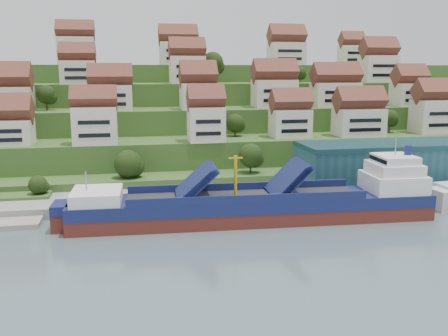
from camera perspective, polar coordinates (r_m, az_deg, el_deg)
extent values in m
plane|color=slate|center=(98.94, 0.21, -6.16)|extent=(300.00, 300.00, 0.00)
cube|color=gray|center=(117.73, 8.38, -2.88)|extent=(180.00, 14.00, 2.20)
cube|color=#2D4C1E|center=(181.66, -5.06, 2.47)|extent=(260.00, 128.00, 4.00)
cube|color=#2D4C1E|center=(186.09, -5.24, 3.76)|extent=(260.00, 118.00, 11.00)
cube|color=#2D4C1E|center=(193.58, -5.50, 5.09)|extent=(260.00, 102.00, 18.00)
cube|color=#2D4C1E|center=(201.18, -5.74, 6.32)|extent=(260.00, 86.00, 25.00)
cube|color=#2D4C1E|center=(209.89, -5.99, 7.34)|extent=(260.00, 68.00, 31.00)
cube|color=silver|center=(135.67, -23.48, 3.77)|extent=(11.86, 8.57, 6.25)
cube|color=silver|center=(129.66, -14.54, 4.73)|extent=(10.87, 7.03, 9.38)
cube|color=silver|center=(130.25, -2.07, 5.02)|extent=(9.12, 7.62, 8.97)
cube|color=silver|center=(140.21, 7.56, 5.10)|extent=(10.49, 7.73, 7.63)
cube|color=silver|center=(146.79, 15.14, 5.08)|extent=(13.26, 8.26, 7.65)
cube|color=silver|center=(160.94, 22.84, 5.47)|extent=(11.82, 8.31, 9.69)
cube|color=silver|center=(151.03, -22.80, 7.27)|extent=(9.34, 8.98, 6.81)
cube|color=silver|center=(147.09, -12.80, 7.85)|extent=(11.92, 7.90, 7.18)
cube|color=silver|center=(147.27, -2.96, 8.19)|extent=(10.17, 8.56, 7.56)
cube|color=silver|center=(155.93, 5.76, 8.47)|extent=(12.92, 8.36, 8.37)
cube|color=silver|center=(162.43, 12.60, 8.20)|extent=(14.50, 8.18, 7.42)
cube|color=silver|center=(172.12, 20.35, 7.88)|extent=(9.76, 8.04, 7.13)
cube|color=silver|center=(162.42, -16.33, 10.44)|extent=(10.47, 7.30, 7.13)
cube|color=silver|center=(163.69, -4.22, 11.12)|extent=(11.06, 7.79, 8.65)
cube|color=silver|center=(184.74, 17.19, 10.75)|extent=(11.68, 8.47, 9.15)
cube|color=silver|center=(182.05, -16.53, 12.70)|extent=(12.12, 7.51, 9.26)
cube|color=silver|center=(181.80, -5.23, 12.89)|extent=(13.05, 8.15, 7.90)
cube|color=silver|center=(189.52, 7.13, 12.81)|extent=(12.71, 8.73, 8.09)
cube|color=silver|center=(203.57, 14.33, 12.35)|extent=(8.76, 7.05, 7.47)
ellipsoid|color=#213712|center=(124.21, 3.06, 1.45)|extent=(5.99, 5.99, 5.99)
ellipsoid|color=#213712|center=(120.96, -10.90, 0.43)|extent=(6.68, 6.68, 6.68)
ellipsoid|color=#213712|center=(156.41, 18.42, 5.45)|extent=(4.91, 4.91, 4.91)
ellipsoid|color=#213712|center=(140.24, 1.28, 5.14)|extent=(5.18, 5.18, 5.18)
ellipsoid|color=#213712|center=(165.14, 11.64, 8.63)|extent=(4.82, 4.82, 4.82)
ellipsoid|color=#213712|center=(155.40, -22.91, 7.73)|extent=(4.90, 4.90, 4.90)
ellipsoid|color=#213712|center=(152.43, -19.68, 7.93)|extent=(5.33, 5.33, 5.33)
ellipsoid|color=#213712|center=(168.24, -1.31, 11.95)|extent=(7.07, 7.07, 7.07)
ellipsoid|color=#213712|center=(176.27, 6.16, 11.38)|extent=(4.79, 4.79, 4.79)
ellipsoid|color=#213712|center=(176.71, 8.66, 10.69)|extent=(4.25, 4.25, 4.25)
ellipsoid|color=#213712|center=(116.01, -20.50, -1.79)|extent=(4.08, 4.08, 4.08)
cube|color=#204C58|center=(132.15, 21.38, 0.71)|extent=(60.00, 15.00, 10.00)
cylinder|color=gray|center=(111.34, 8.33, -1.00)|extent=(0.16, 0.16, 8.00)
cube|color=maroon|center=(110.84, 8.68, 0.83)|extent=(1.20, 0.05, 0.80)
cube|color=#57211A|center=(99.51, 3.38, -5.47)|extent=(71.46, 14.02, 4.55)
cube|color=navy|center=(98.71, 3.40, -3.85)|extent=(71.46, 14.13, 2.37)
cube|color=white|center=(96.67, -14.33, -3.12)|extent=(9.55, 10.77, 2.37)
cube|color=#262628|center=(98.06, 2.37, -3.23)|extent=(45.90, 11.27, 0.27)
cube|color=navy|center=(95.99, -3.51, -1.66)|extent=(7.26, 10.34, 6.30)
cube|color=navy|center=(99.18, 7.04, -1.30)|extent=(6.91, 10.33, 6.66)
cylinder|color=gold|center=(96.82, 1.33, -0.97)|extent=(0.66, 0.66, 8.20)
cube|color=white|center=(107.74, 18.78, -1.56)|extent=(11.37, 10.85, 3.64)
cube|color=white|center=(107.16, 18.88, -0.04)|extent=(9.50, 9.68, 2.28)
cube|color=white|center=(106.82, 18.94, 0.97)|extent=(7.64, 8.51, 1.64)
cylinder|color=navy|center=(107.83, 20.29, 1.90)|extent=(1.52, 1.52, 2.00)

